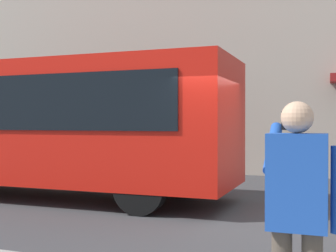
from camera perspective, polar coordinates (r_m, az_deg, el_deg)
ground_plane at (r=8.13m, az=10.47°, el=-11.65°), size 60.00×60.00×0.00m
red_bus at (r=10.60m, az=-16.23°, el=0.34°), size 9.05×2.54×3.08m
pedestrian_photographer at (r=3.20m, az=16.38°, el=-9.73°), size 0.53×0.52×1.70m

